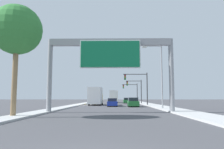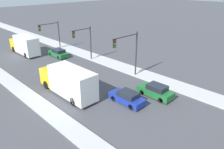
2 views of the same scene
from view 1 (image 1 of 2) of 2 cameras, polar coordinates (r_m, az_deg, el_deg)
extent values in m
cube|color=#B9B9B9|center=(65.35, 7.34, -7.23)|extent=(3.00, 120.00, 0.15)
cube|color=#B9B9B9|center=(65.43, -5.94, -7.25)|extent=(2.00, 120.00, 0.15)
cylinder|color=gray|center=(24.10, -15.99, -0.23)|extent=(0.52, 0.52, 7.83)
cylinder|color=gray|center=(23.79, 15.26, -0.18)|extent=(0.52, 0.52, 7.83)
cube|color=gray|center=(23.68, -0.46, 8.40)|extent=(12.90, 0.60, 0.70)
cube|color=white|center=(23.10, -0.48, 5.36)|extent=(6.39, 0.08, 2.98)
cube|color=#0F6B42|center=(23.05, -0.49, 5.39)|extent=(6.19, 0.16, 2.78)
cube|color=#1E662D|center=(58.50, 3.87, -6.97)|extent=(1.76, 4.46, 0.73)
cube|color=#1E232D|center=(58.27, 3.88, -6.35)|extent=(1.55, 2.32, 0.55)
cylinder|color=black|center=(59.86, 3.07, -7.16)|extent=(0.22, 0.64, 0.64)
cylinder|color=black|center=(59.93, 4.55, -7.15)|extent=(0.22, 0.64, 0.64)
cylinder|color=black|center=(57.09, 3.17, -7.22)|extent=(0.22, 0.64, 0.64)
cylinder|color=black|center=(57.17, 4.72, -7.21)|extent=(0.22, 0.64, 0.64)
cube|color=#1E662D|center=(37.33, 5.51, -7.51)|extent=(1.76, 4.27, 0.78)
cube|color=#1E232D|center=(37.11, 5.53, -6.46)|extent=(1.55, 2.22, 0.59)
cylinder|color=black|center=(38.61, 4.22, -7.84)|extent=(0.22, 0.64, 0.64)
cylinder|color=black|center=(38.72, 6.51, -7.81)|extent=(0.22, 0.64, 0.64)
cylinder|color=black|center=(35.97, 4.45, -7.98)|extent=(0.22, 0.64, 0.64)
cylinder|color=black|center=(36.09, 6.91, -7.95)|extent=(0.22, 0.64, 0.64)
cube|color=navy|center=(38.60, 0.12, -7.54)|extent=(1.75, 4.22, 0.70)
cube|color=#1E232D|center=(38.37, 0.12, -6.62)|extent=(1.54, 2.20, 0.54)
cylinder|color=black|center=(39.93, -0.95, -7.79)|extent=(0.22, 0.64, 0.64)
cylinder|color=black|center=(39.91, 1.26, -7.79)|extent=(0.22, 0.64, 0.64)
cylinder|color=black|center=(37.31, -1.09, -7.92)|extent=(0.22, 0.64, 0.64)
cylinder|color=black|center=(37.29, 1.27, -7.92)|extent=(0.22, 0.64, 0.64)
cube|color=yellow|center=(48.48, -3.87, -6.23)|extent=(2.29, 2.49, 2.10)
cube|color=silver|center=(44.06, -4.35, -5.53)|extent=(2.49, 6.40, 3.22)
cylinder|color=black|center=(48.48, -5.20, -7.22)|extent=(0.28, 1.00, 1.00)
cylinder|color=black|center=(48.29, -2.57, -7.25)|extent=(0.28, 1.00, 1.00)
cylinder|color=black|center=(42.60, -6.06, -7.40)|extent=(0.28, 1.00, 1.00)
cylinder|color=black|center=(42.39, -3.07, -7.43)|extent=(0.28, 1.00, 1.00)
cube|color=yellow|center=(67.33, 0.49, -6.17)|extent=(2.15, 2.27, 2.06)
cube|color=silver|center=(63.28, 0.46, -5.68)|extent=(2.34, 5.83, 3.18)
cylinder|color=black|center=(67.24, -0.39, -6.88)|extent=(0.28, 1.00, 1.00)
cylinder|color=black|center=(67.22, 1.38, -6.88)|extent=(0.28, 1.00, 1.00)
cylinder|color=black|center=(61.85, -0.51, -6.96)|extent=(0.28, 1.00, 1.00)
cylinder|color=black|center=(61.83, 1.41, -6.96)|extent=(0.28, 1.00, 1.00)
cylinder|color=#2D2D30|center=(43.41, 9.17, -3.75)|extent=(0.20, 0.20, 6.42)
cylinder|color=#2D2D30|center=(43.34, 6.03, 0.07)|extent=(4.70, 0.14, 0.14)
cube|color=black|center=(43.16, 3.43, -0.70)|extent=(0.35, 0.28, 1.05)
cylinder|color=red|center=(43.03, 3.44, -0.21)|extent=(0.22, 0.04, 0.22)
cylinder|color=yellow|center=(43.00, 3.44, -0.68)|extent=(0.22, 0.04, 0.22)
cylinder|color=green|center=(42.97, 3.44, -1.14)|extent=(0.22, 0.04, 0.22)
cylinder|color=#2D2D30|center=(53.31, 7.65, -4.49)|extent=(0.20, 0.20, 5.82)
cylinder|color=#2D2D30|center=(53.26, 5.65, -1.70)|extent=(3.68, 0.14, 0.14)
cube|color=black|center=(53.12, 3.99, -2.33)|extent=(0.35, 0.28, 1.05)
cylinder|color=red|center=(52.98, 3.99, -1.94)|extent=(0.22, 0.04, 0.22)
cylinder|color=yellow|center=(52.96, 4.00, -2.32)|extent=(0.22, 0.04, 0.22)
cylinder|color=green|center=(52.94, 4.00, -2.69)|extent=(0.22, 0.04, 0.22)
cylinder|color=#2D2D30|center=(63.25, 6.61, -4.86)|extent=(0.20, 0.20, 5.52)
cylinder|color=#2D2D30|center=(63.17, 4.63, -2.64)|extent=(4.31, 0.14, 0.14)
cube|color=black|center=(63.05, 2.99, -3.17)|extent=(0.35, 0.28, 1.05)
cylinder|color=red|center=(62.91, 2.99, -2.85)|extent=(0.22, 0.04, 0.22)
cylinder|color=yellow|center=(62.89, 3.00, -3.16)|extent=(0.22, 0.04, 0.22)
cylinder|color=green|center=(62.88, 3.00, -3.48)|extent=(0.22, 0.04, 0.22)
cylinder|color=#8C704C|center=(19.52, -24.03, 0.46)|extent=(0.42, 0.42, 7.23)
sphere|color=#337F38|center=(20.22, -23.60, 10.70)|extent=(4.17, 4.17, 4.17)
cylinder|color=gray|center=(30.33, 12.90, -0.54)|extent=(0.18, 0.18, 8.77)
cylinder|color=gray|center=(30.80, 10.60, 7.32)|extent=(2.31, 0.12, 0.12)
cube|color=#B2B2A8|center=(30.60, 8.45, 7.18)|extent=(0.60, 0.28, 0.20)
camera|label=2|loc=(31.65, -32.44, 15.14)|focal=35.00mm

